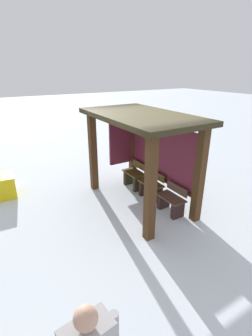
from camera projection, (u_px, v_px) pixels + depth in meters
name	position (u px, v px, depth m)	size (l,w,h in m)	color
ground_plane	(139.00, 202.00, 6.70)	(60.00, 60.00, 0.00)	white
bus_shelter	(144.00, 137.00, 6.19)	(3.23, 1.83, 2.37)	#462C16
bench_left_inside	(135.00, 177.00, 7.44)	(0.73, 0.42, 0.77)	#523D19
bench_center_inside	(151.00, 188.00, 6.77)	(0.73, 0.39, 0.76)	#4D3718
bench_right_inside	(171.00, 202.00, 6.12)	(0.73, 0.39, 0.71)	#50382B
grit_bin	(4.00, 186.00, 6.91)	(0.70, 0.56, 0.61)	yellow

